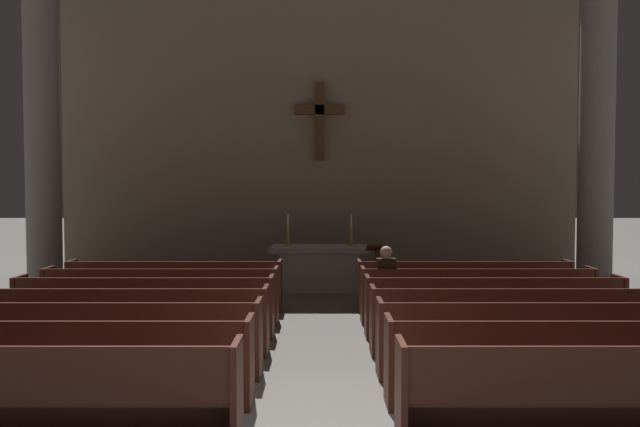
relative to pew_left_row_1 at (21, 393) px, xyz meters
The scene contains 22 objects.
pew_left_row_1 is the anchor object (origin of this frame).
pew_left_row_2 1.02m from the pew_left_row_1, 90.00° to the left, with size 3.95×0.50×0.95m.
pew_left_row_3 2.05m from the pew_left_row_1, 90.00° to the left, with size 3.95×0.50×0.95m.
pew_left_row_4 3.07m from the pew_left_row_1, 90.00° to the left, with size 3.95×0.50×0.95m.
pew_left_row_5 4.10m from the pew_left_row_1, 90.00° to the left, with size 3.95×0.50×0.95m.
pew_left_row_6 5.12m from the pew_left_row_1, 90.00° to the left, with size 3.95×0.50×0.95m.
pew_left_row_7 6.15m from the pew_left_row_1, 90.00° to the left, with size 3.95×0.50×0.95m.
pew_right_row_1 5.38m from the pew_left_row_1, ahead, with size 3.95×0.50×0.95m.
pew_right_row_2 5.47m from the pew_left_row_1, 10.79° to the left, with size 3.95×0.50×0.95m.
pew_right_row_3 5.75m from the pew_left_row_1, 20.86° to the left, with size 3.95×0.50×0.95m.
pew_right_row_4 6.19m from the pew_left_row_1, 29.76° to the left, with size 3.95×0.50×0.95m.
pew_right_row_5 6.76m from the pew_left_row_1, 37.32° to the left, with size 3.95×0.50×0.95m.
pew_right_row_6 7.42m from the pew_left_row_1, 43.62° to the left, with size 3.95×0.50×0.95m.
pew_right_row_7 8.17m from the pew_left_row_1, 48.83° to the left, with size 3.95×0.50×0.95m.
column_left_second 8.76m from the pew_left_row_1, 111.94° to the left, with size 1.06×1.06×6.66m.
column_right_second 11.79m from the pew_left_row_1, 42.28° to the left, with size 1.06×1.06×6.66m.
altar 8.82m from the pew_left_row_1, 72.27° to the left, with size 2.20×0.90×1.01m.
candlestick_left 8.67m from the pew_left_row_1, 76.69° to the left, with size 0.16×0.16×0.70m.
candlestick_right 9.09m from the pew_left_row_1, 68.05° to the left, with size 0.16×0.16×0.70m.
apse_with_cross 11.05m from the pew_left_row_1, 75.33° to the left, with size 12.72×0.48×7.10m.
lectern 8.17m from the pew_left_row_1, 61.83° to the left, with size 0.44×0.36×1.15m.
lone_worshipper 6.42m from the pew_left_row_1, 53.51° to the left, with size 0.32×0.43×1.32m.
Camera 1 is at (0.01, -5.69, 2.34)m, focal length 35.77 mm.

